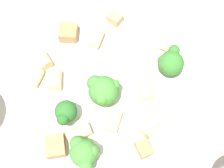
{
  "coord_description": "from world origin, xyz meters",
  "views": [
    {
      "loc": [
        -0.04,
        -0.14,
        0.39
      ],
      "look_at": [
        0.0,
        0.0,
        0.04
      ],
      "focal_mm": 50.0,
      "sensor_mm": 36.0,
      "label": 1
    }
  ],
  "objects_px": {
    "rigatoni_6": "(114,121)",
    "rigatoni_8": "(169,46)",
    "broccoli_floret_2": "(84,153)",
    "chicken_chunk_3": "(115,18)",
    "broccoli_floret_0": "(169,60)",
    "rigatoni_7": "(78,133)",
    "rigatoni_1": "(54,80)",
    "broccoli_floret_3": "(66,112)",
    "pasta_bowl": "(112,91)",
    "chicken_chunk_0": "(56,146)",
    "chicken_chunk_1": "(68,33)",
    "rigatoni_4": "(43,60)",
    "rigatoni_5": "(145,90)",
    "rigatoni_3": "(151,124)",
    "chicken_chunk_2": "(144,149)",
    "rigatoni_0": "(36,78)",
    "rigatoni_2": "(93,40)",
    "broccoli_floret_1": "(103,91)"
  },
  "relations": [
    {
      "from": "broccoli_floret_0",
      "to": "rigatoni_0",
      "type": "height_order",
      "value": "broccoli_floret_0"
    },
    {
      "from": "rigatoni_7",
      "to": "rigatoni_8",
      "type": "relative_size",
      "value": 1.31
    },
    {
      "from": "broccoli_floret_3",
      "to": "rigatoni_5",
      "type": "distance_m",
      "value": 0.1
    },
    {
      "from": "rigatoni_3",
      "to": "chicken_chunk_3",
      "type": "xyz_separation_m",
      "value": [
        0.0,
        0.15,
        -0.0
      ]
    },
    {
      "from": "pasta_bowl",
      "to": "broccoli_floret_2",
      "type": "height_order",
      "value": "broccoli_floret_2"
    },
    {
      "from": "rigatoni_3",
      "to": "chicken_chunk_2",
      "type": "distance_m",
      "value": 0.03
    },
    {
      "from": "rigatoni_0",
      "to": "chicken_chunk_2",
      "type": "xyz_separation_m",
      "value": [
        0.1,
        -0.12,
        0.0
      ]
    },
    {
      "from": "rigatoni_0",
      "to": "rigatoni_2",
      "type": "distance_m",
      "value": 0.09
    },
    {
      "from": "rigatoni_1",
      "to": "rigatoni_5",
      "type": "height_order",
      "value": "same"
    },
    {
      "from": "rigatoni_6",
      "to": "rigatoni_7",
      "type": "relative_size",
      "value": 0.96
    },
    {
      "from": "broccoli_floret_3",
      "to": "rigatoni_1",
      "type": "bearing_deg",
      "value": 94.83
    },
    {
      "from": "broccoli_floret_0",
      "to": "rigatoni_7",
      "type": "height_order",
      "value": "broccoli_floret_0"
    },
    {
      "from": "rigatoni_2",
      "to": "rigatoni_3",
      "type": "height_order",
      "value": "rigatoni_3"
    },
    {
      "from": "broccoli_floret_1",
      "to": "rigatoni_4",
      "type": "xyz_separation_m",
      "value": [
        -0.06,
        0.07,
        -0.01
      ]
    },
    {
      "from": "broccoli_floret_0",
      "to": "rigatoni_4",
      "type": "relative_size",
      "value": 1.67
    },
    {
      "from": "rigatoni_6",
      "to": "chicken_chunk_1",
      "type": "bearing_deg",
      "value": 99.04
    },
    {
      "from": "chicken_chunk_1",
      "to": "chicken_chunk_3",
      "type": "bearing_deg",
      "value": 3.08
    },
    {
      "from": "chicken_chunk_2",
      "to": "rigatoni_2",
      "type": "bearing_deg",
      "value": 95.79
    },
    {
      "from": "rigatoni_8",
      "to": "chicken_chunk_2",
      "type": "distance_m",
      "value": 0.14
    },
    {
      "from": "broccoli_floret_2",
      "to": "chicken_chunk_1",
      "type": "bearing_deg",
      "value": 82.25
    },
    {
      "from": "broccoli_floret_2",
      "to": "rigatoni_8",
      "type": "distance_m",
      "value": 0.17
    },
    {
      "from": "broccoli_floret_2",
      "to": "rigatoni_5",
      "type": "xyz_separation_m",
      "value": [
        0.09,
        0.05,
        -0.01
      ]
    },
    {
      "from": "rigatoni_1",
      "to": "rigatoni_8",
      "type": "distance_m",
      "value": 0.15
    },
    {
      "from": "chicken_chunk_0",
      "to": "broccoli_floret_3",
      "type": "bearing_deg",
      "value": 54.76
    },
    {
      "from": "broccoli_floret_3",
      "to": "rigatoni_7",
      "type": "height_order",
      "value": "broccoli_floret_3"
    },
    {
      "from": "rigatoni_6",
      "to": "rigatoni_8",
      "type": "bearing_deg",
      "value": 37.1
    },
    {
      "from": "rigatoni_3",
      "to": "chicken_chunk_0",
      "type": "bearing_deg",
      "value": 176.08
    },
    {
      "from": "broccoli_floret_2",
      "to": "rigatoni_1",
      "type": "xyz_separation_m",
      "value": [
        -0.01,
        0.1,
        -0.01
      ]
    },
    {
      "from": "chicken_chunk_2",
      "to": "broccoli_floret_3",
      "type": "bearing_deg",
      "value": 138.98
    },
    {
      "from": "rigatoni_6",
      "to": "chicken_chunk_1",
      "type": "height_order",
      "value": "chicken_chunk_1"
    },
    {
      "from": "rigatoni_0",
      "to": "rigatoni_8",
      "type": "xyz_separation_m",
      "value": [
        0.17,
        -0.01,
        0.0
      ]
    },
    {
      "from": "broccoli_floret_2",
      "to": "chicken_chunk_3",
      "type": "xyz_separation_m",
      "value": [
        0.09,
        0.16,
        -0.01
      ]
    },
    {
      "from": "rigatoni_4",
      "to": "rigatoni_7",
      "type": "distance_m",
      "value": 0.1
    },
    {
      "from": "rigatoni_2",
      "to": "rigatoni_4",
      "type": "relative_size",
      "value": 1.08
    },
    {
      "from": "rigatoni_1",
      "to": "rigatoni_2",
      "type": "height_order",
      "value": "rigatoni_1"
    },
    {
      "from": "chicken_chunk_0",
      "to": "rigatoni_5",
      "type": "bearing_deg",
      "value": 15.66
    },
    {
      "from": "broccoli_floret_0",
      "to": "broccoli_floret_1",
      "type": "height_order",
      "value": "broccoli_floret_1"
    },
    {
      "from": "rigatoni_4",
      "to": "chicken_chunk_0",
      "type": "relative_size",
      "value": 0.89
    },
    {
      "from": "rigatoni_0",
      "to": "rigatoni_4",
      "type": "height_order",
      "value": "rigatoni_4"
    },
    {
      "from": "broccoli_floret_3",
      "to": "rigatoni_6",
      "type": "xyz_separation_m",
      "value": [
        0.05,
        -0.02,
        -0.01
      ]
    },
    {
      "from": "rigatoni_5",
      "to": "rigatoni_6",
      "type": "distance_m",
      "value": 0.05
    },
    {
      "from": "chicken_chunk_2",
      "to": "rigatoni_0",
      "type": "bearing_deg",
      "value": 128.71
    },
    {
      "from": "rigatoni_2",
      "to": "rigatoni_3",
      "type": "bearing_deg",
      "value": -75.71
    },
    {
      "from": "broccoli_floret_2",
      "to": "rigatoni_3",
      "type": "bearing_deg",
      "value": 7.55
    },
    {
      "from": "broccoli_floret_3",
      "to": "rigatoni_7",
      "type": "relative_size",
      "value": 1.26
    },
    {
      "from": "rigatoni_4",
      "to": "rigatoni_8",
      "type": "distance_m",
      "value": 0.16
    },
    {
      "from": "rigatoni_3",
      "to": "rigatoni_5",
      "type": "distance_m",
      "value": 0.04
    },
    {
      "from": "broccoli_floret_2",
      "to": "rigatoni_1",
      "type": "bearing_deg",
      "value": 96.63
    },
    {
      "from": "chicken_chunk_0",
      "to": "rigatoni_7",
      "type": "bearing_deg",
      "value": 14.16
    },
    {
      "from": "rigatoni_5",
      "to": "rigatoni_8",
      "type": "bearing_deg",
      "value": 44.68
    }
  ]
}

